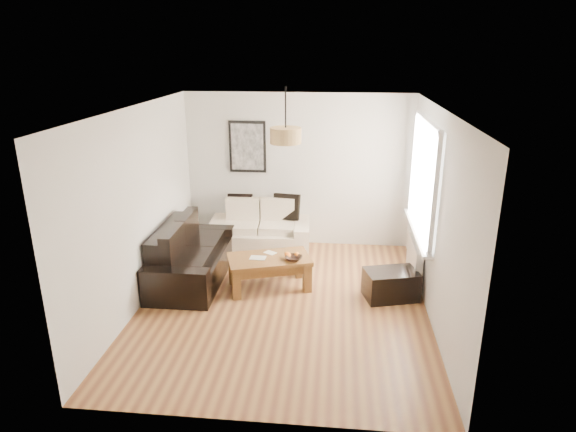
# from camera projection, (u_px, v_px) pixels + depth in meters

# --- Properties ---
(floor) EXTENTS (4.50, 4.50, 0.00)m
(floor) POSITION_uv_depth(u_px,v_px,m) (283.00, 304.00, 6.72)
(floor) COLOR brown
(floor) RESTS_ON ground
(ceiling) EXTENTS (3.80, 4.50, 0.00)m
(ceiling) POSITION_uv_depth(u_px,v_px,m) (283.00, 109.00, 5.88)
(ceiling) COLOR white
(ceiling) RESTS_ON floor
(wall_back) EXTENTS (3.80, 0.04, 2.60)m
(wall_back) POSITION_uv_depth(u_px,v_px,m) (298.00, 171.00, 8.42)
(wall_back) COLOR silver
(wall_back) RESTS_ON floor
(wall_front) EXTENTS (3.80, 0.04, 2.60)m
(wall_front) POSITION_uv_depth(u_px,v_px,m) (254.00, 297.00, 4.19)
(wall_front) COLOR silver
(wall_front) RESTS_ON floor
(wall_left) EXTENTS (0.04, 4.50, 2.60)m
(wall_left) POSITION_uv_depth(u_px,v_px,m) (139.00, 208.00, 6.49)
(wall_left) COLOR silver
(wall_left) RESTS_ON floor
(wall_right) EXTENTS (0.04, 4.50, 2.60)m
(wall_right) POSITION_uv_depth(u_px,v_px,m) (436.00, 218.00, 6.12)
(wall_right) COLOR silver
(wall_right) RESTS_ON floor
(window_bay) EXTENTS (0.14, 1.90, 1.60)m
(window_bay) POSITION_uv_depth(u_px,v_px,m) (425.00, 178.00, 6.78)
(window_bay) COLOR white
(window_bay) RESTS_ON wall_right
(radiator) EXTENTS (0.10, 0.90, 0.52)m
(radiator) POSITION_uv_depth(u_px,v_px,m) (415.00, 260.00, 7.18)
(radiator) COLOR white
(radiator) RESTS_ON wall_right
(poster) EXTENTS (0.62, 0.04, 0.87)m
(poster) POSITION_uv_depth(u_px,v_px,m) (248.00, 147.00, 8.35)
(poster) COLOR black
(poster) RESTS_ON wall_back
(pendant_shade) EXTENTS (0.40, 0.40, 0.20)m
(pendant_shade) POSITION_uv_depth(u_px,v_px,m) (286.00, 136.00, 6.29)
(pendant_shade) COLOR tan
(pendant_shade) RESTS_ON ceiling
(loveseat_cream) EXTENTS (1.71, 1.00, 0.82)m
(loveseat_cream) POSITION_uv_depth(u_px,v_px,m) (260.00, 228.00, 8.32)
(loveseat_cream) COLOR beige
(loveseat_cream) RESTS_ON floor
(sofa_leather) EXTENTS (0.93, 1.89, 0.81)m
(sofa_leather) POSITION_uv_depth(u_px,v_px,m) (192.00, 253.00, 7.32)
(sofa_leather) COLOR black
(sofa_leather) RESTS_ON floor
(coffee_table) EXTENTS (1.28, 0.95, 0.47)m
(coffee_table) POSITION_uv_depth(u_px,v_px,m) (269.00, 272.00, 7.11)
(coffee_table) COLOR brown
(coffee_table) RESTS_ON floor
(ottoman) EXTENTS (0.80, 0.62, 0.40)m
(ottoman) POSITION_uv_depth(u_px,v_px,m) (391.00, 284.00, 6.82)
(ottoman) COLOR black
(ottoman) RESTS_ON floor
(cushion_left) EXTENTS (0.42, 0.13, 0.41)m
(cushion_left) POSITION_uv_depth(u_px,v_px,m) (240.00, 206.00, 8.45)
(cushion_left) COLOR black
(cushion_left) RESTS_ON loveseat_cream
(cushion_right) EXTENTS (0.45, 0.20, 0.44)m
(cushion_right) POSITION_uv_depth(u_px,v_px,m) (287.00, 207.00, 8.37)
(cushion_right) COLOR black
(cushion_right) RESTS_ON loveseat_cream
(fruit_bowl) EXTENTS (0.28, 0.28, 0.06)m
(fruit_bowl) POSITION_uv_depth(u_px,v_px,m) (294.00, 258.00, 6.93)
(fruit_bowl) COLOR black
(fruit_bowl) RESTS_ON coffee_table
(orange_a) EXTENTS (0.10, 0.10, 0.09)m
(orange_a) POSITION_uv_depth(u_px,v_px,m) (288.00, 255.00, 7.01)
(orange_a) COLOR orange
(orange_a) RESTS_ON fruit_bowl
(orange_b) EXTENTS (0.08, 0.08, 0.07)m
(orange_b) POSITION_uv_depth(u_px,v_px,m) (297.00, 254.00, 7.03)
(orange_b) COLOR orange
(orange_b) RESTS_ON fruit_bowl
(orange_c) EXTENTS (0.07, 0.07, 0.07)m
(orange_c) POSITION_uv_depth(u_px,v_px,m) (287.00, 254.00, 7.04)
(orange_c) COLOR orange
(orange_c) RESTS_ON fruit_bowl
(papers) EXTENTS (0.23, 0.16, 0.01)m
(papers) POSITION_uv_depth(u_px,v_px,m) (258.00, 258.00, 7.01)
(papers) COLOR silver
(papers) RESTS_ON coffee_table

